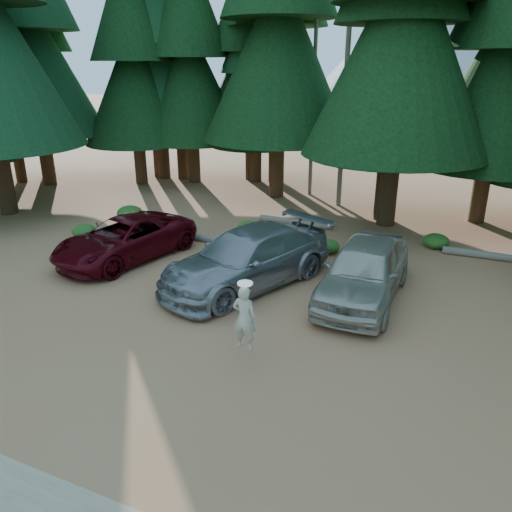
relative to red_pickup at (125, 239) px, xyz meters
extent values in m
plane|color=#AF6B4A|center=(4.45, -4.26, -0.76)|extent=(160.00, 160.00, 0.00)
cylinder|color=gray|center=(5.25, 10.24, 5.24)|extent=(0.24, 0.24, 12.00)
cylinder|color=gray|center=(3.25, 11.74, 4.24)|extent=(0.20, 0.20, 10.00)
cone|color=gray|center=(4.45, 80.74, 13.24)|extent=(44.00, 44.00, 28.00)
cone|color=gray|center=(-3.55, 90.74, 9.24)|extent=(36.00, 36.00, 20.00)
imported|color=#53070F|center=(0.00, 0.00, 0.00)|extent=(3.62, 5.87, 1.52)
imported|color=#999BA0|center=(5.02, -0.31, 0.14)|extent=(4.75, 6.69, 1.80)
imported|color=#BCB6A7|center=(8.67, 0.19, 0.15)|extent=(2.18, 5.35, 1.82)
imported|color=beige|center=(6.84, -4.42, 0.43)|extent=(0.60, 0.40, 1.63)
cylinder|color=white|center=(6.84, -4.37, 1.30)|extent=(0.36, 0.36, 0.04)
cylinder|color=gray|center=(0.80, 2.74, -0.62)|extent=(3.84, 0.28, 0.27)
cylinder|color=gray|center=(4.37, 6.24, -0.62)|extent=(3.37, 0.33, 0.28)
cylinder|color=gray|center=(12.81, 5.27, -0.62)|extent=(4.41, 0.41, 0.28)
ellipsoid|color=#215E1C|center=(-2.85, 4.00, -0.44)|extent=(1.16, 1.16, 0.64)
ellipsoid|color=#215E1C|center=(-1.00, 3.30, -0.47)|extent=(1.05, 1.05, 0.58)
ellipsoid|color=#215E1C|center=(3.08, 4.17, -0.46)|extent=(1.09, 1.09, 0.60)
ellipsoid|color=#215E1C|center=(6.59, 3.52, -0.50)|extent=(0.94, 0.94, 0.51)
ellipsoid|color=#215E1C|center=(8.28, 4.95, -0.51)|extent=(0.89, 0.89, 0.49)
ellipsoid|color=#215E1C|center=(10.32, 5.74, -0.48)|extent=(0.99, 0.99, 0.55)
ellipsoid|color=#215E1C|center=(-3.08, 1.24, -0.49)|extent=(0.97, 0.97, 0.53)
camera|label=1|loc=(11.22, -13.74, 6.02)|focal=35.00mm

